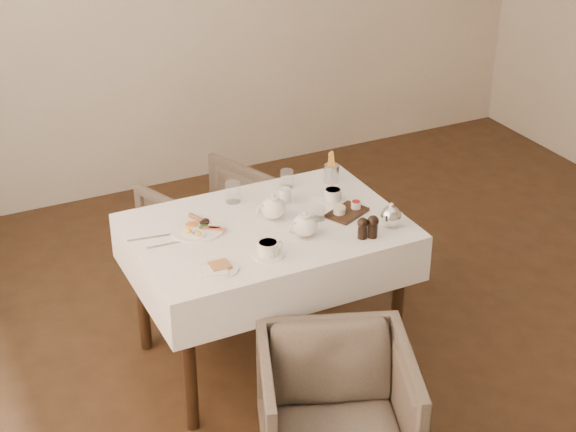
{
  "coord_description": "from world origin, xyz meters",
  "views": [
    {
      "loc": [
        -2.32,
        -2.97,
        2.75
      ],
      "look_at": [
        -0.72,
        0.28,
        0.82
      ],
      "focal_mm": 55.0,
      "sensor_mm": 36.0,
      "label": 1
    }
  ],
  "objects_px": {
    "armchair_near": "(336,411)",
    "breakfast_plate": "(197,228)",
    "armchair_far": "(211,224)",
    "table": "(267,247)",
    "teapot_centre": "(273,206)"
  },
  "relations": [
    {
      "from": "armchair_near",
      "to": "armchair_far",
      "type": "xyz_separation_m",
      "value": [
        0.14,
        1.76,
        -0.0
      ]
    },
    {
      "from": "teapot_centre",
      "to": "armchair_near",
      "type": "bearing_deg",
      "value": -101.5
    },
    {
      "from": "armchair_near",
      "to": "table",
      "type": "bearing_deg",
      "value": 105.68
    },
    {
      "from": "table",
      "to": "breakfast_plate",
      "type": "xyz_separation_m",
      "value": [
        -0.31,
        0.11,
        0.13
      ]
    },
    {
      "from": "armchair_near",
      "to": "breakfast_plate",
      "type": "bearing_deg",
      "value": 124.9
    },
    {
      "from": "armchair_far",
      "to": "table",
      "type": "bearing_deg",
      "value": 64.78
    },
    {
      "from": "armchair_near",
      "to": "breakfast_plate",
      "type": "xyz_separation_m",
      "value": [
        -0.24,
        0.94,
        0.47
      ]
    },
    {
      "from": "armchair_near",
      "to": "teapot_centre",
      "type": "xyz_separation_m",
      "value": [
        0.13,
        0.88,
        0.53
      ]
    },
    {
      "from": "armchair_far",
      "to": "teapot_centre",
      "type": "bearing_deg",
      "value": 68.1
    },
    {
      "from": "armchair_near",
      "to": "breakfast_plate",
      "type": "height_order",
      "value": "breakfast_plate"
    },
    {
      "from": "table",
      "to": "armchair_far",
      "type": "distance_m",
      "value": 0.99
    },
    {
      "from": "teapot_centre",
      "to": "breakfast_plate",
      "type": "bearing_deg",
      "value": 167.63
    },
    {
      "from": "table",
      "to": "breakfast_plate",
      "type": "height_order",
      "value": "breakfast_plate"
    },
    {
      "from": "breakfast_plate",
      "to": "teapot_centre",
      "type": "bearing_deg",
      "value": -4.6
    },
    {
      "from": "breakfast_plate",
      "to": "teapot_centre",
      "type": "relative_size",
      "value": 1.54
    }
  ]
}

